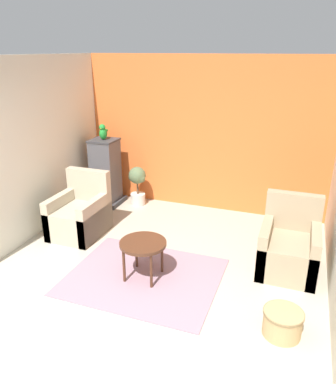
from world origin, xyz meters
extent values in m
plane|color=#B2A893|center=(0.00, 0.00, 0.00)|extent=(20.00, 20.00, 0.00)
cube|color=orange|center=(0.00, 3.62, 1.33)|extent=(4.37, 0.06, 2.66)
cube|color=beige|center=(-2.15, 1.79, 1.33)|extent=(0.06, 3.59, 2.66)
cube|color=gray|center=(-0.08, 1.11, 0.01)|extent=(1.89, 1.54, 0.01)
cylinder|color=#472819|center=(-0.08, 1.11, 0.49)|extent=(0.59, 0.59, 0.04)
cylinder|color=#472819|center=(-0.26, 0.93, 0.23)|extent=(0.04, 0.04, 0.47)
cylinder|color=#472819|center=(0.10, 0.93, 0.23)|extent=(0.04, 0.04, 0.47)
cylinder|color=#472819|center=(-0.26, 1.30, 0.23)|extent=(0.04, 0.04, 0.47)
cylinder|color=#472819|center=(0.10, 1.30, 0.23)|extent=(0.04, 0.04, 0.47)
cube|color=tan|center=(-1.50, 1.86, 0.23)|extent=(0.72, 0.84, 0.45)
cube|color=tan|center=(-1.50, 2.21, 0.71)|extent=(0.72, 0.14, 0.51)
cube|color=tan|center=(-1.80, 1.86, 0.31)|extent=(0.12, 0.84, 0.63)
cube|color=tan|center=(-1.20, 1.86, 0.31)|extent=(0.12, 0.84, 0.63)
cube|color=#9E896B|center=(1.62, 1.91, 0.23)|extent=(0.72, 0.84, 0.45)
cube|color=#9E896B|center=(1.62, 2.26, 0.71)|extent=(0.72, 0.14, 0.51)
cube|color=#9E896B|center=(1.32, 1.91, 0.31)|extent=(0.12, 0.84, 0.63)
cube|color=#9E896B|center=(1.92, 1.91, 0.31)|extent=(0.12, 0.84, 0.63)
cube|color=#353539|center=(-1.72, 3.14, 0.04)|extent=(0.56, 0.56, 0.08)
cube|color=#4C4C51|center=(-1.72, 3.14, 0.64)|extent=(0.44, 0.44, 1.11)
cube|color=#353539|center=(-1.72, 3.14, 1.20)|extent=(0.46, 0.46, 0.03)
ellipsoid|color=#1E842D|center=(-1.72, 3.14, 1.32)|extent=(0.13, 0.16, 0.21)
sphere|color=#1E842D|center=(-1.72, 3.12, 1.44)|extent=(0.11, 0.11, 0.11)
cone|color=gold|center=(-1.72, 3.07, 1.43)|extent=(0.05, 0.05, 0.05)
cone|color=#1E842D|center=(-1.72, 3.21, 1.30)|extent=(0.07, 0.13, 0.18)
cylinder|color=beige|center=(-1.14, 3.27, 0.11)|extent=(0.27, 0.27, 0.21)
cylinder|color=brown|center=(-1.14, 3.27, 0.34)|extent=(0.03, 0.03, 0.25)
sphere|color=#566B47|center=(-1.14, 3.27, 0.57)|extent=(0.31, 0.31, 0.31)
sphere|color=#566B47|center=(-1.23, 3.30, 0.52)|extent=(0.19, 0.19, 0.19)
sphere|color=#566B47|center=(-1.06, 3.25, 0.53)|extent=(0.17, 0.17, 0.17)
cylinder|color=tan|center=(1.65, 0.66, 0.14)|extent=(0.39, 0.39, 0.27)
cylinder|color=olive|center=(1.65, 0.66, 0.26)|extent=(0.41, 0.41, 0.02)
camera|label=1|loc=(1.62, -2.60, 2.73)|focal=35.00mm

